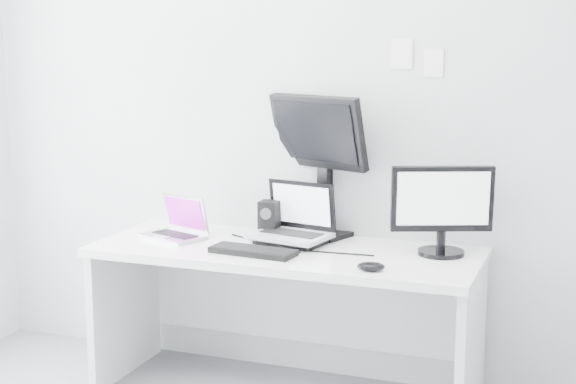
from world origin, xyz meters
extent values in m
plane|color=silver|center=(0.00, 1.60, 1.35)|extent=(3.60, 0.00, 3.60)
cube|color=white|center=(0.00, 1.25, 0.36)|extent=(1.80, 0.70, 0.73)
cube|color=#ADADB2|center=(-0.58, 1.24, 0.84)|extent=(0.35, 0.30, 0.22)
cube|color=black|center=(-0.15, 1.43, 0.82)|extent=(0.11, 0.11, 0.18)
cube|color=#B6BABF|center=(-0.01, 1.33, 0.88)|extent=(0.40, 0.34, 0.30)
cube|color=black|center=(0.07, 1.55, 1.09)|extent=(0.56, 0.37, 0.71)
cube|color=black|center=(0.70, 1.38, 0.94)|extent=(0.50, 0.36, 0.42)
cube|color=black|center=(-0.10, 1.09, 0.74)|extent=(0.41, 0.18, 0.03)
ellipsoid|color=black|center=(0.48, 1.01, 0.75)|extent=(0.13, 0.10, 0.04)
cube|color=white|center=(0.45, 1.59, 1.62)|extent=(0.10, 0.00, 0.14)
cube|color=white|center=(0.60, 1.59, 1.58)|extent=(0.09, 0.00, 0.13)
camera|label=1|loc=(1.37, -2.41, 1.70)|focal=53.94mm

